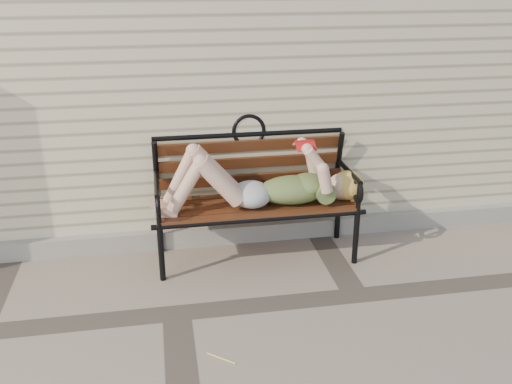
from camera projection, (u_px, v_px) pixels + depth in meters
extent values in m
plane|color=gray|center=(177.00, 313.00, 3.79)|extent=(80.00, 80.00, 0.00)
cube|color=beige|center=(156.00, 30.00, 5.96)|extent=(8.00, 4.00, 3.00)
cube|color=gray|center=(171.00, 238.00, 4.65)|extent=(8.00, 0.10, 0.15)
cylinder|color=black|center=(161.00, 253.00, 4.11)|extent=(0.04, 0.04, 0.45)
cylinder|color=black|center=(160.00, 226.00, 4.51)|extent=(0.04, 0.04, 0.45)
cylinder|color=black|center=(356.00, 237.00, 4.34)|extent=(0.04, 0.04, 0.45)
cylinder|color=black|center=(338.00, 213.00, 4.75)|extent=(0.04, 0.04, 0.45)
cube|color=#522D15|center=(256.00, 205.00, 4.34)|extent=(1.51, 0.49, 0.03)
cylinder|color=black|center=(261.00, 220.00, 4.15)|extent=(1.59, 0.04, 0.04)
cylinder|color=black|center=(251.00, 196.00, 4.56)|extent=(1.59, 0.04, 0.04)
torus|color=black|center=(249.00, 130.00, 4.46)|extent=(0.27, 0.04, 0.27)
ellipsoid|color=#092D3F|center=(293.00, 190.00, 4.32)|extent=(0.54, 0.31, 0.21)
ellipsoid|color=#092D3F|center=(308.00, 184.00, 4.32)|extent=(0.26, 0.30, 0.16)
ellipsoid|color=silver|center=(252.00, 194.00, 4.27)|extent=(0.30, 0.34, 0.19)
sphere|color=#D8A792|center=(342.00, 186.00, 4.38)|extent=(0.22, 0.22, 0.22)
ellipsoid|color=#E5AA56|center=(348.00, 185.00, 4.39)|extent=(0.25, 0.25, 0.23)
cube|color=red|center=(305.00, 141.00, 4.19)|extent=(0.14, 0.02, 0.02)
cube|color=beige|center=(306.00, 147.00, 4.16)|extent=(0.14, 0.09, 0.05)
cube|color=beige|center=(303.00, 143.00, 4.24)|extent=(0.14, 0.09, 0.05)
cube|color=red|center=(306.00, 146.00, 4.16)|extent=(0.15, 0.09, 0.05)
cube|color=red|center=(303.00, 143.00, 4.24)|extent=(0.15, 0.09, 0.05)
cylinder|color=#E6CA70|center=(87.00, 338.00, 3.53)|extent=(0.10, 0.18, 0.01)
cylinder|color=#E6CA70|center=(100.00, 376.00, 3.21)|extent=(0.08, 0.11, 0.01)
cylinder|color=#E6CA70|center=(123.00, 342.00, 3.49)|extent=(0.04, 0.18, 0.01)
cylinder|color=#E6CA70|center=(108.00, 361.00, 3.33)|extent=(0.04, 0.18, 0.01)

